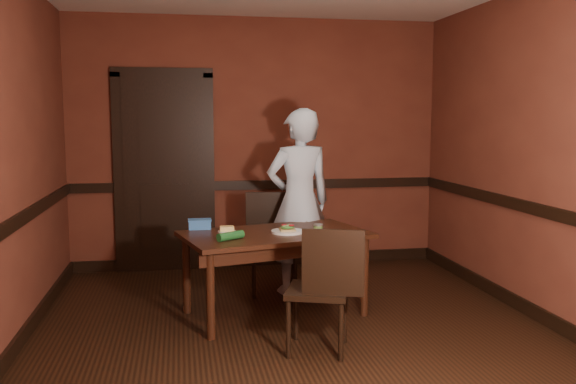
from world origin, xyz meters
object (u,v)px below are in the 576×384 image
object	(u,v)px
chair_near	(318,288)
sauce_jar	(318,229)
dining_table	(275,274)
chair_far	(274,244)
person	(299,202)
cheese_saucer	(227,230)
sandwich_plate	(287,230)
food_tub	(200,224)

from	to	relation	value
chair_near	sauce_jar	xyz separation A→B (m)	(0.15, 0.66, 0.29)
dining_table	sauce_jar	bearing A→B (deg)	-42.17
chair_far	chair_near	world-z (taller)	chair_far
person	sauce_jar	size ratio (longest dim) A/B	19.17
chair_near	person	size ratio (longest dim) A/B	0.52
dining_table	cheese_saucer	xyz separation A→B (m)	(-0.39, 0.09, 0.37)
sandwich_plate	cheese_saucer	xyz separation A→B (m)	(-0.49, 0.12, -0.00)
chair_far	sauce_jar	distance (m)	0.89
person	cheese_saucer	size ratio (longest dim) A/B	11.37
chair_near	sauce_jar	world-z (taller)	chair_near
sandwich_plate	cheese_saucer	bearing A→B (deg)	166.22
food_tub	chair_far	bearing A→B (deg)	28.61
person	dining_table	bearing A→B (deg)	52.07
dining_table	chair_far	distance (m)	0.66
dining_table	food_tub	size ratio (longest dim) A/B	7.56
chair_far	person	size ratio (longest dim) A/B	0.54
chair_near	food_tub	size ratio (longest dim) A/B	4.58
sauce_jar	cheese_saucer	xyz separation A→B (m)	(-0.71, 0.26, -0.03)
chair_far	food_tub	size ratio (longest dim) A/B	4.73
cheese_saucer	chair_near	bearing A→B (deg)	-58.90
sandwich_plate	sauce_jar	size ratio (longest dim) A/B	3.00
person	sauce_jar	world-z (taller)	person
dining_table	sandwich_plate	xyz separation A→B (m)	(0.10, -0.03, 0.37)
cheese_saucer	dining_table	bearing A→B (deg)	-13.06
chair_far	sandwich_plate	world-z (taller)	chair_far
cheese_saucer	food_tub	xyz separation A→B (m)	(-0.22, 0.18, 0.02)
person	food_tub	world-z (taller)	person
dining_table	sandwich_plate	size ratio (longest dim) A/B	5.51
sandwich_plate	sauce_jar	xyz separation A→B (m)	(0.22, -0.14, 0.03)
food_tub	sandwich_plate	bearing A→B (deg)	-22.77
chair_far	sandwich_plate	xyz separation A→B (m)	(0.01, -0.67, 0.25)
chair_near	cheese_saucer	distance (m)	1.11
person	chair_near	bearing A→B (deg)	73.79
person	cheese_saucer	xyz separation A→B (m)	(-0.71, -0.53, -0.15)
chair_near	person	bearing A→B (deg)	-76.58
chair_far	sauce_jar	world-z (taller)	chair_far
chair_near	sandwich_plate	distance (m)	0.85
chair_far	sauce_jar	bearing A→B (deg)	-67.86
person	food_tub	distance (m)	1.00
sauce_jar	cheese_saucer	world-z (taller)	sauce_jar
sauce_jar	food_tub	xyz separation A→B (m)	(-0.93, 0.44, -0.00)
dining_table	sandwich_plate	distance (m)	0.38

